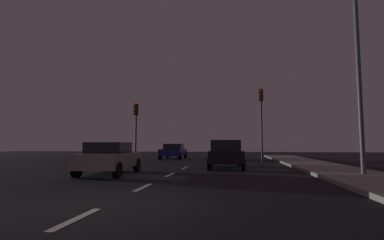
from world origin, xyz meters
name	(u,v)px	position (x,y,z in m)	size (l,w,h in m)	color
ground_plane	(173,173)	(0.00, 7.00, 0.00)	(80.00, 80.00, 0.00)	black
sidewalk_curb_right	(349,174)	(7.50, 7.00, 0.07)	(3.00, 40.00, 0.15)	gray
lane_stripe_nearest	(77,219)	(0.00, -1.20, 0.00)	(0.16, 1.60, 0.01)	silver
lane_stripe_second	(143,187)	(0.00, 2.60, 0.00)	(0.16, 1.60, 0.01)	silver
lane_stripe_third	(170,175)	(0.00, 6.40, 0.00)	(0.16, 1.60, 0.01)	silver
lane_stripe_fourth	(185,168)	(0.00, 10.20, 0.00)	(0.16, 1.60, 0.01)	silver
traffic_signal_left	(136,121)	(-4.93, 15.99, 3.20)	(0.32, 0.38, 4.53)	black
traffic_signal_right	(261,111)	(4.80, 15.99, 3.80)	(0.32, 0.38, 5.47)	#2D2D30
car_stopped_ahead	(225,154)	(2.28, 10.25, 0.78)	(2.07, 4.01, 1.55)	black
car_adjacent_lane	(110,158)	(-2.63, 6.05, 0.73)	(2.08, 4.06, 1.40)	gray
car_oncoming_far	(174,151)	(-2.78, 20.32, 0.71)	(2.00, 4.16, 1.37)	navy
street_lamp_right	(352,60)	(7.57, 6.32, 4.73)	(1.70, 0.36, 7.99)	#4C4C51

